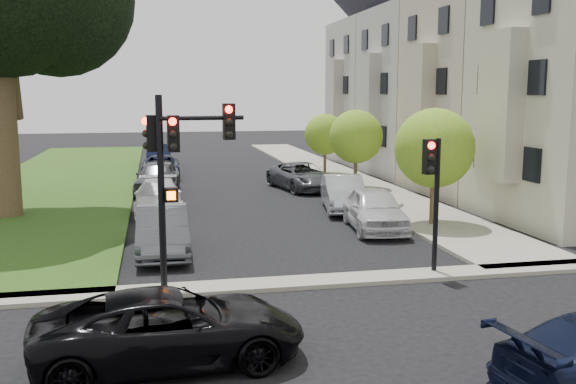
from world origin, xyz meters
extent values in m
plane|color=black|center=(0.00, 0.00, 0.00)|extent=(140.00, 140.00, 0.00)
cube|color=#254A10|center=(-9.00, 24.00, 0.06)|extent=(8.00, 44.00, 0.12)
cube|color=gray|center=(6.75, 24.00, 0.06)|extent=(3.50, 44.00, 0.12)
cube|color=gray|center=(0.00, 2.00, 0.06)|extent=(60.00, 1.00, 0.12)
cube|color=gray|center=(8.65, 8.00, 4.50)|extent=(0.70, 2.20, 5.50)
cube|color=black|center=(8.95, 8.00, 5.50)|extent=(0.08, 3.60, 6.00)
cube|color=tan|center=(12.50, 15.50, 5.00)|extent=(7.00, 7.40, 10.00)
cube|color=tan|center=(8.65, 15.50, 4.50)|extent=(0.70, 2.20, 5.50)
cube|color=black|center=(8.95, 15.50, 5.50)|extent=(0.08, 3.60, 6.00)
cube|color=#A4A099|center=(12.50, 23.00, 5.00)|extent=(7.00, 7.40, 10.00)
cube|color=#A4A099|center=(8.65, 23.00, 4.50)|extent=(0.70, 2.20, 5.50)
cube|color=black|center=(8.95, 23.00, 5.50)|extent=(0.08, 3.60, 6.00)
cube|color=#B2A48F|center=(12.50, 30.50, 5.00)|extent=(7.00, 7.40, 10.00)
cube|color=#B2A48F|center=(8.65, 30.50, 4.50)|extent=(0.70, 2.20, 5.50)
cube|color=black|center=(8.95, 30.50, 5.50)|extent=(0.08, 3.60, 6.00)
cylinder|color=#35261A|center=(-9.73, 13.18, 3.86)|extent=(1.06, 1.06, 7.72)
sphere|color=black|center=(-7.61, 14.14, 8.68)|extent=(6.18, 6.18, 6.18)
cylinder|color=#35261A|center=(6.20, 8.21, 1.06)|extent=(0.21, 0.21, 2.12)
sphere|color=#5C981D|center=(6.20, 8.21, 2.96)|extent=(2.96, 2.96, 2.96)
cylinder|color=#35261A|center=(6.20, 17.66, 0.98)|extent=(0.20, 0.20, 1.97)
sphere|color=#5C981D|center=(6.20, 17.66, 2.76)|extent=(2.76, 2.76, 2.76)
cylinder|color=#35261A|center=(6.20, 23.75, 0.89)|extent=(0.18, 0.18, 1.78)
sphere|color=#5C981D|center=(6.20, 23.75, 2.49)|extent=(2.49, 2.49, 2.49)
cylinder|color=black|center=(-3.80, 2.20, 2.47)|extent=(0.19, 0.19, 4.94)
cylinder|color=black|center=(-2.76, 2.20, 4.37)|extent=(2.09, 0.31, 0.11)
cube|color=black|center=(-3.47, 2.20, 3.99)|extent=(0.31, 0.27, 0.90)
cube|color=black|center=(-2.09, 2.20, 4.27)|extent=(0.31, 0.27, 0.90)
cube|color=black|center=(-3.99, 2.44, 3.99)|extent=(0.27, 0.31, 0.90)
sphere|color=#FF0C05|center=(-3.47, 2.06, 4.29)|extent=(0.19, 0.19, 0.19)
sphere|color=black|center=(-3.47, 2.06, 3.68)|extent=(0.19, 0.19, 0.19)
cube|color=black|center=(-3.56, 2.20, 2.47)|extent=(0.35, 0.27, 0.36)
cube|color=#FF5905|center=(-3.56, 2.07, 2.47)|extent=(0.21, 0.03, 0.21)
cylinder|color=black|center=(3.55, 2.20, 1.89)|extent=(0.16, 0.16, 3.78)
cube|color=black|center=(3.31, 2.20, 3.28)|extent=(0.33, 0.30, 0.94)
sphere|color=#FF0C05|center=(3.31, 2.05, 3.60)|extent=(0.20, 0.20, 0.20)
imported|color=black|center=(-3.75, -2.31, 0.69)|extent=(5.14, 2.68, 1.38)
imported|color=silver|center=(3.88, 8.08, 0.78)|extent=(2.36, 4.75, 1.56)
imported|color=#999BA0|center=(3.89, 12.09, 0.75)|extent=(2.34, 4.74, 1.49)
imported|color=#3F4247|center=(3.52, 18.29, 0.70)|extent=(3.26, 5.40, 1.40)
imported|color=#3F4247|center=(-3.78, 6.02, 0.74)|extent=(1.56, 4.48, 1.47)
imported|color=silver|center=(-3.84, 13.01, 0.69)|extent=(1.94, 4.75, 1.38)
imported|color=#3F4247|center=(-3.85, 18.65, 0.81)|extent=(2.57, 4.95, 1.61)
imported|color=black|center=(-3.63, 24.46, 0.66)|extent=(2.29, 4.79, 1.32)
imported|color=black|center=(-3.70, 30.97, 0.75)|extent=(1.59, 4.56, 1.50)
camera|label=1|loc=(-3.92, -13.84, 4.99)|focal=40.00mm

